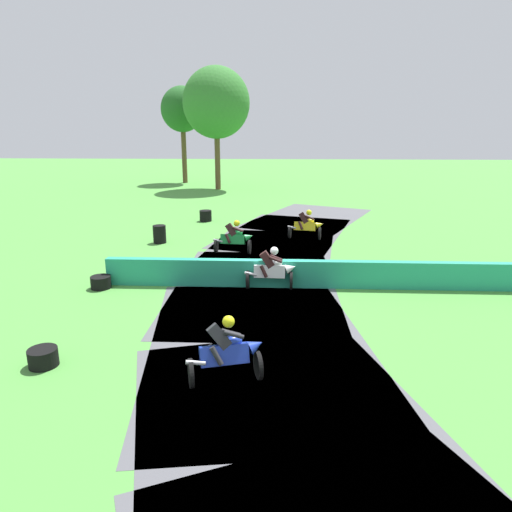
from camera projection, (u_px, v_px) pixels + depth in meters
The scene contains 13 objects.
ground_plane at pixel (255, 286), 15.26m from camera, with size 120.00×120.00×0.00m, color #4C933D.
track_asphalt at pixel (289, 286), 15.21m from camera, with size 9.57×33.55×0.01m.
safety_barrier at pixel (423, 276), 14.89m from camera, with size 0.30×20.67×0.90m, color #239375.
motorcycle_lead_yellow at pixel (307, 225), 21.53m from camera, with size 1.72×1.03×1.43m.
motorcycle_chase_green at pixel (235, 238), 19.08m from camera, with size 1.70×0.86×1.43m.
motorcycle_trailing_white at pixel (272, 269), 14.84m from camera, with size 1.69×0.71×1.42m.
motorcycle_fourth_blue at pixel (227, 351), 9.52m from camera, with size 1.68×1.14×1.42m.
tire_stack_near at pixel (206, 216), 25.55m from camera, with size 0.66×0.66×0.60m.
tire_stack_mid_a at pixel (160, 234), 20.79m from camera, with size 0.58×0.58×0.80m.
tire_stack_mid_b at pixel (101, 282), 15.02m from camera, with size 0.65×0.65×0.40m.
tire_stack_far at pixel (43, 357), 10.15m from camera, with size 0.64×0.64×0.40m.
tree_far_left at pixel (216, 103), 36.64m from camera, with size 5.32×5.32×9.66m.
tree_far_right at pixel (182, 110), 41.17m from camera, with size 3.80×3.80×8.52m.
Camera 1 is at (0.66, -14.40, 5.11)m, focal length 32.43 mm.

